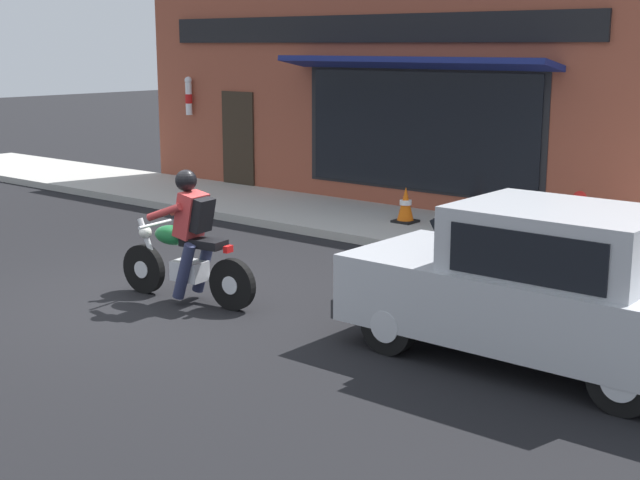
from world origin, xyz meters
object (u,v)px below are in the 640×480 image
at_px(traffic_cone, 406,205).
at_px(car_hatchback, 540,287).
at_px(motorcycle_with_rider, 187,247).
at_px(fire_hydrant, 578,222).

bearing_deg(traffic_cone, car_hatchback, -134.07).
distance_m(car_hatchback, traffic_cone, 6.39).
height_order(motorcycle_with_rider, traffic_cone, motorcycle_with_rider).
xyz_separation_m(motorcycle_with_rider, car_hatchback, (0.75, -4.23, 0.09)).
distance_m(fire_hydrant, traffic_cone, 3.12).
bearing_deg(motorcycle_with_rider, car_hatchback, -79.94).
bearing_deg(motorcycle_with_rider, fire_hydrant, -28.84).
distance_m(motorcycle_with_rider, traffic_cone, 5.21).
height_order(car_hatchback, traffic_cone, car_hatchback).
bearing_deg(traffic_cone, fire_hydrant, -93.28).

